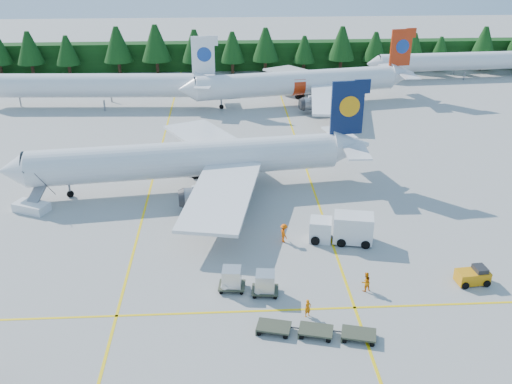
{
  "coord_description": "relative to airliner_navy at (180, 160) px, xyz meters",
  "views": [
    {
      "loc": [
        -4.58,
        -44.95,
        29.51
      ],
      "look_at": [
        -1.48,
        10.04,
        3.5
      ],
      "focal_mm": 40.0,
      "sensor_mm": 36.0,
      "label": 1
    }
  ],
  "objects": [
    {
      "name": "ground",
      "position": [
        10.14,
        -18.85,
        -3.77
      ],
      "size": [
        320.0,
        320.0,
        0.0
      ],
      "primitive_type": "plane",
      "color": "#9F9F99",
      "rests_on": "ground"
    },
    {
      "name": "crew_b",
      "position": [
        17.58,
        -22.43,
        -2.84
      ],
      "size": [
        1.1,
        1.0,
        1.86
      ],
      "primitive_type": "imported",
      "rotation": [
        0.0,
        0.0,
        3.54
      ],
      "color": "orange",
      "rests_on": "ground"
    },
    {
      "name": "service_truck",
      "position": [
        17.09,
        -13.66,
        -2.26
      ],
      "size": [
        6.65,
        3.53,
        3.05
      ],
      "rotation": [
        0.0,
        0.0,
        -0.21
      ],
      "color": "white",
      "rests_on": "ground"
    },
    {
      "name": "crew_c",
      "position": [
        11.25,
        -13.48,
        -2.76
      ],
      "size": [
        0.76,
        0.95,
        2.02
      ],
      "primitive_type": "imported",
      "rotation": [
        0.0,
        0.0,
        1.82
      ],
      "color": "#F35505",
      "rests_on": "ground"
    },
    {
      "name": "airliner_far_right",
      "position": [
        52.31,
        53.07,
        -0.37
      ],
      "size": [
        37.39,
        6.06,
        10.87
      ],
      "rotation": [
        0.0,
        0.0,
        0.07
      ],
      "color": "silver",
      "rests_on": "ground"
    },
    {
      "name": "treeline_hedge",
      "position": [
        10.14,
        63.15,
        -0.77
      ],
      "size": [
        220.0,
        4.0,
        6.0
      ],
      "primitive_type": "cube",
      "color": "black",
      "rests_on": "ground"
    },
    {
      "name": "taxi_stripe_a",
      "position": [
        -3.86,
        1.15,
        -3.77
      ],
      "size": [
        0.25,
        120.0,
        0.01
      ],
      "primitive_type": "cube",
      "color": "yellow",
      "rests_on": "ground"
    },
    {
      "name": "taxi_stripe_cross",
      "position": [
        10.14,
        -24.85,
        -3.77
      ],
      "size": [
        80.0,
        0.25,
        0.01
      ],
      "primitive_type": "cube",
      "color": "yellow",
      "rests_on": "ground"
    },
    {
      "name": "dolly_train",
      "position": [
        12.3,
        -28.18,
        -3.27
      ],
      "size": [
        9.57,
        3.54,
        0.16
      ],
      "rotation": [
        0.0,
        0.0,
        -0.26
      ],
      "color": "#363C2B",
      "rests_on": "ground"
    },
    {
      "name": "uld_pair",
      "position": [
        7.24,
        -22.01,
        -2.56
      ],
      "size": [
        5.4,
        2.87,
        1.79
      ],
      "rotation": [
        0.0,
        0.0,
        -0.1
      ],
      "color": "#363C2B",
      "rests_on": "ground"
    },
    {
      "name": "airstairs",
      "position": [
        -16.44,
        -4.77,
        -3.01
      ],
      "size": [
        4.66,
        5.95,
        3.5
      ],
      "rotation": [
        0.0,
        0.0,
        -0.41
      ],
      "color": "silver",
      "rests_on": "ground"
    },
    {
      "name": "baggage_tug",
      "position": [
        27.58,
        -21.76,
        -3.02
      ],
      "size": [
        3.01,
        1.81,
        1.54
      ],
      "rotation": [
        0.0,
        0.0,
        0.1
      ],
      "color": "orange",
      "rests_on": "ground"
    },
    {
      "name": "airliner_navy",
      "position": [
        0.0,
        0.0,
        0.0
      ],
      "size": [
        43.1,
        35.28,
        12.55
      ],
      "rotation": [
        0.0,
        0.0,
        0.12
      ],
      "color": "silver",
      "rests_on": "ground"
    },
    {
      "name": "airliner_far_left",
      "position": [
        -18.43,
        36.02,
        0.05
      ],
      "size": [
        41.98,
        6.03,
        12.2
      ],
      "rotation": [
        0.0,
        0.0,
        -0.05
      ],
      "color": "silver",
      "rests_on": "ground"
    },
    {
      "name": "airliner_red",
      "position": [
        17.73,
        35.53,
        -0.04
      ],
      "size": [
        42.35,
        34.55,
        12.41
      ],
      "rotation": [
        0.0,
        0.0,
        0.18
      ],
      "color": "silver",
      "rests_on": "ground"
    },
    {
      "name": "taxi_stripe_b",
      "position": [
        16.14,
        1.15,
        -3.77
      ],
      "size": [
        0.25,
        120.0,
        0.01
      ],
      "primitive_type": "cube",
      "color": "yellow",
      "rests_on": "ground"
    },
    {
      "name": "crew_a",
      "position": [
        11.99,
        -25.75,
        -2.97
      ],
      "size": [
        0.69,
        0.59,
        1.6
      ],
      "primitive_type": "imported",
      "rotation": [
        0.0,
        0.0,
        0.44
      ],
      "color": "orange",
      "rests_on": "ground"
    }
  ]
}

